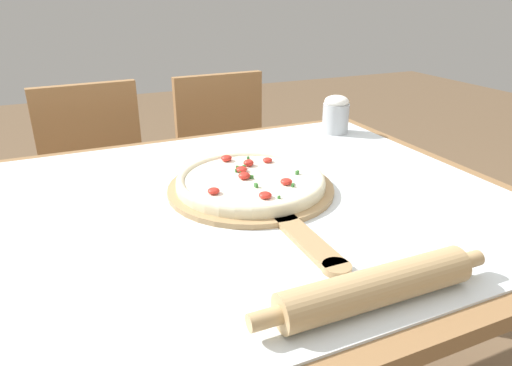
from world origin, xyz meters
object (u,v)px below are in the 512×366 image
rolling_pin (376,287)px  chair_right (229,168)px  pizza (251,180)px  flour_cup (336,114)px  pizza_peel (254,191)px  chair_left (100,188)px

rolling_pin → chair_right: 1.31m
pizza → rolling_pin: bearing=-89.4°
pizza → flour_cup: 0.54m
pizza → rolling_pin: rolling_pin is taller
chair_right → flour_cup: size_ratio=7.38×
rolling_pin → chair_right: size_ratio=0.45×
rolling_pin → flour_cup: bearing=61.0°
pizza_peel → flour_cup: (0.43, 0.34, 0.06)m
pizza_peel → chair_left: size_ratio=0.64×
chair_right → rolling_pin: bearing=-102.4°
pizza_peel → chair_left: bearing=108.9°
pizza_peel → flour_cup: bearing=38.0°
rolling_pin → chair_left: size_ratio=0.45×
chair_left → pizza: bearing=-74.4°
pizza → chair_left: (-0.28, 0.80, -0.29)m
rolling_pin → pizza: bearing=90.6°
rolling_pin → chair_left: bearing=102.8°
pizza_peel → rolling_pin: size_ratio=1.43×
chair_left → chair_right: same height
pizza_peel → rolling_pin: 0.44m
pizza_peel → chair_right: chair_right is taller
rolling_pin → chair_left: chair_left is taller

